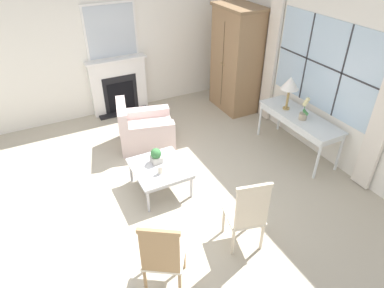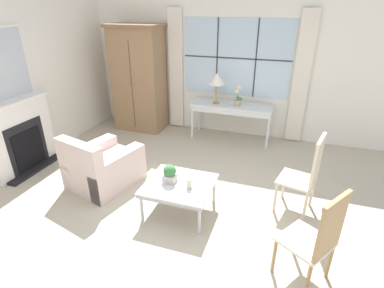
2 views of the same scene
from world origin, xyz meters
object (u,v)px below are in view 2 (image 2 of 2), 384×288
coffee_table (179,186)px  pillar_candle (189,184)px  armoire (139,79)px  armchair_upholstered (103,168)px  fireplace (19,128)px  side_chair_wooden (307,172)px  accent_chair_wooden (318,236)px  potted_orchid (238,98)px  potted_plant_small (170,173)px  console_table (232,108)px  table_lamp (217,80)px

coffee_table → pillar_candle: 0.19m
armoire → armchair_upholstered: size_ratio=1.93×
fireplace → armoire: size_ratio=1.04×
side_chair_wooden → accent_chair_wooden: bearing=-85.5°
potted_orchid → potted_plant_small: bearing=-98.5°
console_table → potted_orchid: potted_orchid is taller
armoire → pillar_candle: bearing=-52.0°
armchair_upholstered → potted_orchid: bearing=55.3°
pillar_candle → side_chair_wooden: bearing=22.4°
side_chair_wooden → potted_plant_small: size_ratio=4.50×
console_table → side_chair_wooden: 2.46m
table_lamp → side_chair_wooden: 2.68m
table_lamp → coffee_table: bearing=-86.0°
potted_orchid → side_chair_wooden: 2.38m
potted_orchid → accent_chair_wooden: (1.37, -3.13, -0.30)m
potted_orchid → side_chair_wooden: bearing=-57.2°
armoire → potted_orchid: bearing=-0.6°
fireplace → console_table: 3.74m
fireplace → potted_plant_small: size_ratio=9.23×
fireplace → coffee_table: (2.81, -0.25, -0.34)m
potted_orchid → fireplace: bearing=-143.6°
accent_chair_wooden → pillar_candle: bearing=158.2°
fireplace → coffee_table: fireplace is taller
accent_chair_wooden → potted_plant_small: bearing=159.9°
armoire → side_chair_wooden: bearing=-30.7°
pillar_candle → console_table: bearing=90.4°
console_table → fireplace: bearing=-142.0°
side_chair_wooden → pillar_candle: bearing=-157.6°
fireplace → armchair_upholstered: fireplace is taller
armchair_upholstered → accent_chair_wooden: size_ratio=1.07×
armoire → accent_chair_wooden: (3.47, -3.16, -0.51)m
armoire → table_lamp: 1.68m
fireplace → armoire: fireplace is taller
armoire → potted_plant_small: armoire is taller
table_lamp → side_chair_wooden: bearing=-49.4°
console_table → pillar_candle: 2.61m
fireplace → coffee_table: size_ratio=2.61×
pillar_candle → armchair_upholstered: bearing=168.8°
side_chair_wooden → pillar_candle: side_chair_wooden is taller
table_lamp → potted_plant_small: size_ratio=2.48×
potted_orchid → pillar_candle: bearing=-92.0°
potted_orchid → armoire: bearing=179.4°
armchair_upholstered → coffee_table: size_ratio=1.31×
console_table → table_lamp: 0.64m
potted_orchid → accent_chair_wooden: bearing=-66.4°
accent_chair_wooden → potted_orchid: bearing=113.6°
potted_plant_small → pillar_candle: potted_plant_small is taller
table_lamp → side_chair_wooden: table_lamp is taller
console_table → table_lamp: size_ratio=2.63×
fireplace → armchair_upholstered: 1.56m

